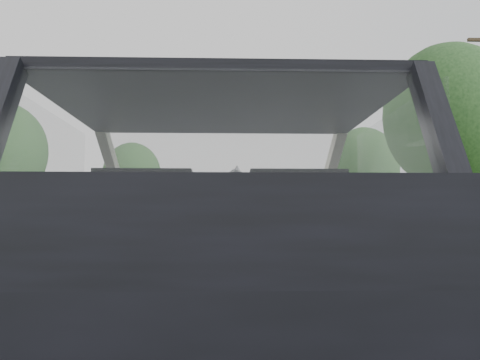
{
  "coord_description": "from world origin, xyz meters",
  "views": [
    {
      "loc": [
        0.03,
        -2.79,
        0.81
      ],
      "look_at": [
        0.13,
        0.6,
        1.13
      ],
      "focal_mm": 35.0,
      "sensor_mm": 36.0,
      "label": 1
    }
  ],
  "objects": [
    {
      "name": "driver_seat",
      "position": [
        -0.4,
        -0.29,
        0.88
      ],
      "size": [
        0.5,
        0.72,
        0.42
      ],
      "primitive_type": "cube",
      "color": "black",
      "rests_on": "subject_car"
    },
    {
      "name": "tree_5",
      "position": [
        -12.21,
        22.78,
        3.61
      ],
      "size": [
        5.62,
        5.62,
        7.22
      ],
      "primitive_type": null,
      "rotation": [
        0.0,
        0.0,
        0.2
      ],
      "color": "#1A3C1A",
      "rests_on": "ground"
    },
    {
      "name": "other_car",
      "position": [
        -0.23,
        20.06,
        0.84
      ],
      "size": [
        2.04,
        5.14,
        1.69
      ],
      "primitive_type": "imported",
      "rotation": [
        0.0,
        0.0,
        0.0
      ],
      "color": "silver",
      "rests_on": "ground"
    },
    {
      "name": "highway_sign",
      "position": [
        7.17,
        22.7,
        1.19
      ],
      "size": [
        0.16,
        0.96,
        2.38
      ],
      "primitive_type": "cube",
      "rotation": [
        0.0,
        0.0,
        -0.07
      ],
      "color": "#14431B",
      "rests_on": "ground"
    },
    {
      "name": "steering_wheel",
      "position": [
        -0.4,
        0.33,
        0.92
      ],
      "size": [
        0.36,
        0.36,
        0.04
      ],
      "primitive_type": "torus",
      "color": "black",
      "rests_on": "dashboard"
    },
    {
      "name": "passenger_seat",
      "position": [
        0.4,
        -0.29,
        0.88
      ],
      "size": [
        0.5,
        0.72,
        0.42
      ],
      "primitive_type": "cube",
      "color": "black",
      "rests_on": "subject_car"
    },
    {
      "name": "guardrail",
      "position": [
        4.3,
        10.0,
        0.58
      ],
      "size": [
        0.05,
        90.0,
        0.32
      ],
      "primitive_type": "cube",
      "color": "gray",
      "rests_on": "ground"
    },
    {
      "name": "tree_2",
      "position": [
        8.5,
        25.6,
        3.28
      ],
      "size": [
        5.52,
        5.52,
        6.55
      ],
      "primitive_type": null,
      "rotation": [
        0.0,
        0.0,
        -0.34
      ],
      "color": "#1A3C1A",
      "rests_on": "ground"
    },
    {
      "name": "tree_1",
      "position": [
        10.12,
        17.8,
        4.37
      ],
      "size": [
        6.59,
        6.59,
        8.74
      ],
      "primitive_type": null,
      "rotation": [
        0.0,
        0.0,
        -0.15
      ],
      "color": "#1A3C1A",
      "rests_on": "ground"
    },
    {
      "name": "cat",
      "position": [
        0.34,
        0.63,
        1.08
      ],
      "size": [
        0.55,
        0.23,
        0.24
      ],
      "primitive_type": "ellipsoid",
      "rotation": [
        0.0,
        0.0,
        -0.12
      ],
      "color": "slate",
      "rests_on": "dashboard"
    },
    {
      "name": "tree_6",
      "position": [
        -7.74,
        35.7,
        3.63
      ],
      "size": [
        5.33,
        5.33,
        7.26
      ],
      "primitive_type": null,
      "rotation": [
        0.0,
        0.0,
        -0.12
      ],
      "color": "#1A3C1A",
      "rests_on": "ground"
    },
    {
      "name": "subject_car",
      "position": [
        0.0,
        0.0,
        0.72
      ],
      "size": [
        1.8,
        4.0,
        1.45
      ],
      "primitive_type": "cube",
      "color": "black",
      "rests_on": "ground"
    },
    {
      "name": "dashboard",
      "position": [
        0.0,
        0.62,
        0.85
      ],
      "size": [
        1.58,
        0.45,
        0.3
      ],
      "primitive_type": "cube",
      "color": "black",
      "rests_on": "subject_car"
    },
    {
      "name": "tree_3",
      "position": [
        12.03,
        37.6,
        3.96
      ],
      "size": [
        6.07,
        6.07,
        7.92
      ],
      "primitive_type": null,
      "rotation": [
        0.0,
        0.0,
        0.18
      ],
      "color": "#1A3C1A",
      "rests_on": "ground"
    }
  ]
}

